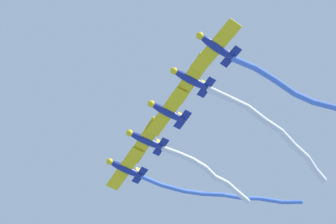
{
  "coord_description": "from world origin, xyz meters",
  "views": [
    {
      "loc": [
        28.08,
        28.59,
        4.75
      ],
      "look_at": [
        -1.06,
        4.16,
        65.02
      ],
      "focal_mm": 57.38,
      "sensor_mm": 36.0,
      "label": 1
    }
  ],
  "objects_px": {
    "airplane_left_wing": "(145,140)",
    "airplane_right_wing": "(167,112)",
    "airplane_lead": "(125,169)",
    "airplane_slot": "(190,79)",
    "airplane_trail": "(216,47)"
  },
  "relations": [
    {
      "from": "airplane_lead",
      "to": "airplane_left_wing",
      "type": "distance_m",
      "value": 5.64
    },
    {
      "from": "airplane_right_wing",
      "to": "airplane_slot",
      "type": "xyz_separation_m",
      "value": [
        1.73,
        5.36,
        0.3
      ]
    },
    {
      "from": "airplane_left_wing",
      "to": "airplane_trail",
      "type": "height_order",
      "value": "airplane_left_wing"
    },
    {
      "from": "airplane_right_wing",
      "to": "airplane_left_wing",
      "type": "bearing_deg",
      "value": -89.05
    },
    {
      "from": "airplane_left_wing",
      "to": "airplane_lead",
      "type": "bearing_deg",
      "value": -86.79
    },
    {
      "from": "airplane_right_wing",
      "to": "airplane_slot",
      "type": "height_order",
      "value": "airplane_slot"
    },
    {
      "from": "airplane_right_wing",
      "to": "airplane_lead",
      "type": "bearing_deg",
      "value": -89.05
    },
    {
      "from": "airplane_left_wing",
      "to": "airplane_right_wing",
      "type": "relative_size",
      "value": 1.0
    },
    {
      "from": "airplane_left_wing",
      "to": "airplane_right_wing",
      "type": "xyz_separation_m",
      "value": [
        1.73,
        5.37,
        -0.3
      ]
    },
    {
      "from": "airplane_lead",
      "to": "airplane_slot",
      "type": "relative_size",
      "value": 1.0
    },
    {
      "from": "airplane_lead",
      "to": "airplane_left_wing",
      "type": "height_order",
      "value": "airplane_left_wing"
    },
    {
      "from": "airplane_slot",
      "to": "airplane_left_wing",
      "type": "bearing_deg",
      "value": -87.74
    },
    {
      "from": "airplane_left_wing",
      "to": "airplane_right_wing",
      "type": "height_order",
      "value": "airplane_left_wing"
    },
    {
      "from": "airplane_lead",
      "to": "airplane_right_wing",
      "type": "xyz_separation_m",
      "value": [
        3.46,
        10.72,
        0.0
      ]
    },
    {
      "from": "airplane_left_wing",
      "to": "airplane_slot",
      "type": "relative_size",
      "value": 1.0
    }
  ]
}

